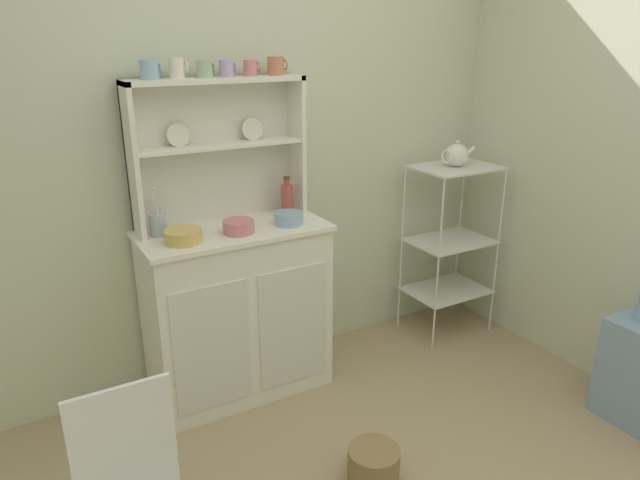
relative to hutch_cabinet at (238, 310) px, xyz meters
The scene contains 17 objects.
wall_back 0.84m from the hutch_cabinet, 59.59° to the left, with size 3.84×0.05×2.50m, color beige.
hutch_cabinet is the anchor object (origin of this frame).
hutch_shelf_unit 0.87m from the hutch_cabinet, 90.00° to the left, with size 0.86×0.18×0.71m.
bakers_rack 1.42m from the hutch_cabinet, ahead, with size 0.50×0.36×1.07m.
floor_basket 1.03m from the hutch_cabinet, 76.40° to the right, with size 0.22×0.22×0.15m, color #93754C.
cup_sky_0 1.24m from the hutch_cabinet, 158.02° to the left, with size 0.10×0.08×0.08m.
cup_cream_1 1.22m from the hutch_cabinet, 145.98° to the left, with size 0.08×0.07×0.09m.
cup_sage_2 1.20m from the hutch_cabinet, 112.48° to the left, with size 0.09×0.07×0.08m.
cup_lilac_3 1.20m from the hutch_cabinet, 65.00° to the left, with size 0.08×0.07×0.08m.
cup_rose_4 1.21m from the hutch_cabinet, 34.31° to the left, with size 0.08×0.07×0.08m.
cup_terracotta_5 1.24m from the hutch_cabinet, 21.28° to the left, with size 0.10×0.08×0.09m.
bowl_mixing_large 0.55m from the hutch_cabinet, 164.83° to the right, with size 0.17×0.17×0.06m, color #DBB760.
bowl_floral_medium 0.48m from the hutch_cabinet, 90.00° to the right, with size 0.15×0.15×0.06m, color #D17A84.
bowl_cream_small 0.55m from the hutch_cabinet, 15.17° to the right, with size 0.14×0.14×0.06m, color #8EB2D1.
jam_bottle 0.63m from the hutch_cabinet, 14.15° to the left, with size 0.06×0.06×0.20m.
utensil_jar 0.61m from the hutch_cabinet, 167.13° to the left, with size 0.08×0.08×0.25m.
porcelain_teapot 1.56m from the hutch_cabinet, ahead, with size 0.23×0.14×0.16m.
Camera 1 is at (-1.11, -1.16, 1.80)m, focal length 32.15 mm.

